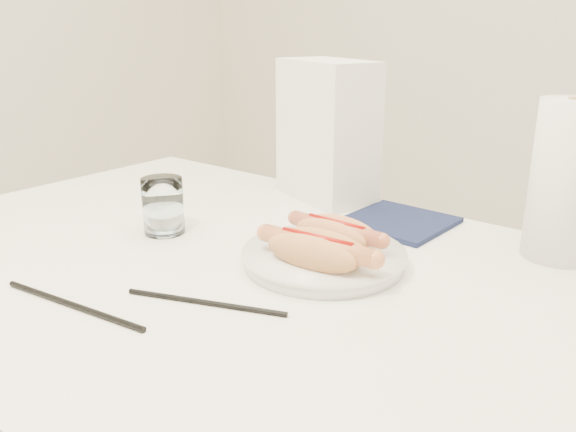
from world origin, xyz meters
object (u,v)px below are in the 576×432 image
Objects in this scene: hotdog_left at (336,233)px; water_glass at (163,206)px; plate at (324,259)px; hotdog_right at (317,250)px; table at (231,296)px; paper_towel_roll at (568,181)px; napkin_box at (327,131)px.

water_glass is at bearing -161.31° from hotdog_left.
hotdog_right is at bearing -66.17° from plate.
table is at bearing -150.01° from plate.
table is 0.19m from hotdog_left.
water_glass is 0.62m from paper_towel_roll.
water_glass reaches higher than plate.
hotdog_right reaches higher than table.
water_glass reaches higher than hotdog_right.
plate is at bearing 29.99° from table.
table is at bearing -139.57° from paper_towel_roll.
hotdog_left is (-0.00, 0.04, 0.03)m from plate.
table is 12.86× the size of water_glass.
paper_towel_roll reaches higher than hotdog_right.
napkin_box is at bearing 102.04° from table.
table is at bearing -5.52° from water_glass.
water_glass is 0.40× the size of paper_towel_roll.
table is 0.20m from water_glass.
water_glass is (-0.28, -0.09, 0.01)m from hotdog_left.
napkin_box is (0.09, 0.33, 0.09)m from water_glass.
paper_towel_roll reaches higher than plate.
hotdog_right is (0.02, -0.08, 0.00)m from hotdog_left.
hotdog_right is 0.31m from water_glass.
hotdog_right is at bearing -128.77° from paper_towel_roll.
hotdog_right is (0.14, 0.03, 0.10)m from table.
plate is 0.98× the size of paper_towel_roll.
napkin_box is at bearing 119.35° from hotdog_right.
plate is 0.86× the size of napkin_box.
hotdog_left is (0.12, 0.11, 0.10)m from table.
table is 7.65× the size of hotdog_left.
water_glass reaches higher than hotdog_left.
table is 0.16m from plate.
hotdog_left reaches higher than plate.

